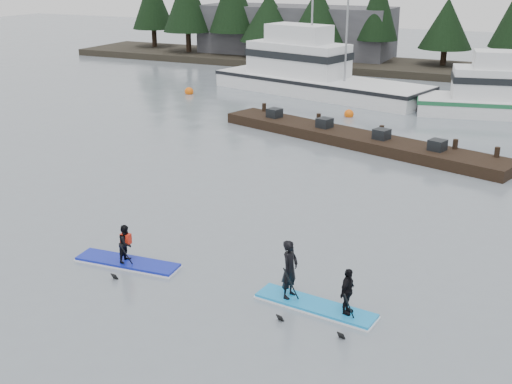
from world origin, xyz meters
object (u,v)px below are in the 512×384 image
at_px(floating_dock, 356,139).
at_px(paddleboard_duo, 314,287).
at_px(paddleboard_solo, 127,253).
at_px(fishing_boat_large, 314,84).

relative_size(floating_dock, paddleboard_duo, 4.78).
bearing_deg(floating_dock, paddleboard_solo, -80.53).
distance_m(floating_dock, paddleboard_solo, 16.58).
relative_size(fishing_boat_large, paddleboard_duo, 4.80).
bearing_deg(paddleboard_solo, paddleboard_duo, -4.69).
distance_m(floating_dock, paddleboard_duo, 16.89).
relative_size(fishing_boat_large, floating_dock, 1.00).
height_order(fishing_boat_large, paddleboard_duo, fishing_boat_large).
distance_m(fishing_boat_large, paddleboard_duo, 30.28).
xyz_separation_m(paddleboard_solo, paddleboard_duo, (6.09, 0.00, 0.22)).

